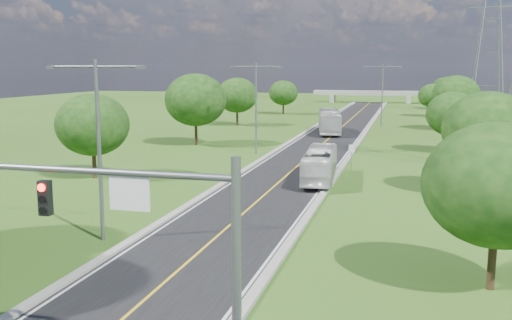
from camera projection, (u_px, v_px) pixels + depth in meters
The scene contains 23 objects.
ground at pixel (328, 139), 76.11m from camera, with size 260.00×260.00×0.00m, color #314E16.
road at pixel (334, 134), 81.82m from camera, with size 8.00×150.00×0.06m, color black.
curb_left at pixel (305, 132), 82.90m from camera, with size 0.50×150.00×0.22m, color gray.
curb_right at pixel (364, 134), 80.72m from camera, with size 0.50×150.00×0.22m, color gray.
signal_mast at pixel (165, 233), 16.24m from camera, with size 8.54×0.33×7.20m.
speed_limit_sign at pixel (352, 153), 53.54m from camera, with size 0.55×0.09×2.40m.
overpass at pixel (370, 94), 151.95m from camera, with size 30.00×3.00×3.20m.
streetlight_near_left at pixel (99, 135), 30.94m from camera, with size 5.90×0.25×10.00m.
streetlight_mid_left at pixel (256, 100), 62.39m from camera, with size 5.90×0.25×10.00m.
streetlight_far_right at pixel (382, 90), 90.76m from camera, with size 5.90×0.25×10.00m.
power_tower_far at pixel (489, 45), 119.59m from camera, with size 9.00×6.40×28.00m.
tree_lb at pixel (93, 125), 48.96m from camera, with size 6.30×6.30×7.33m.
tree_lc at pixel (196, 100), 69.52m from camera, with size 7.56×7.56×8.79m.
tree_ld at pixel (237, 95), 93.00m from camera, with size 6.72×6.72×7.82m.
tree_le at pixel (283, 93), 115.33m from camera, with size 5.88×5.88×6.84m.
tree_ra at pixel (497, 185), 24.12m from camera, with size 6.30×6.30×7.33m.
tree_rb at pixel (488, 129), 42.62m from camera, with size 6.72×6.72×7.82m.
tree_rc at pixel (453, 114), 63.94m from camera, with size 5.88×5.88×6.84m.
tree_rd at pixel (456, 95), 86.15m from camera, with size 7.14×7.14×8.30m.
tree_re at pixel (432, 96), 109.86m from camera, with size 5.46×5.46×6.35m.
tree_rf at pixel (446, 89), 127.92m from camera, with size 6.30×6.30×7.33m.
bus_outbound at pixel (320, 164), 47.91m from camera, with size 2.36×10.07×2.81m, color silver.
bus_inbound at pixel (329, 121), 82.26m from camera, with size 2.87×12.24×3.41m, color beige.
Camera 1 is at (10.25, -15.48, 9.60)m, focal length 40.00 mm.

